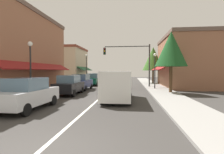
{
  "coord_description": "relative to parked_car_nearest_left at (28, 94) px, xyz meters",
  "views": [
    {
      "loc": [
        2.41,
        -3.92,
        2.14
      ],
      "look_at": [
        0.53,
        13.22,
        1.53
      ],
      "focal_mm": 27.54,
      "sensor_mm": 36.0,
      "label": 1
    }
  ],
  "objects": [
    {
      "name": "storefront_far_left",
      "position": [
        -6.49,
        23.04,
        2.42
      ],
      "size": [
        7.23,
        8.2,
        6.6
      ],
      "color": "#BCAD8E",
      "rests_on": "ground"
    },
    {
      "name": "tree_right_far",
      "position": [
        9.39,
        20.65,
        3.3
      ],
      "size": [
        3.56,
        3.56,
        6.16
      ],
      "color": "#4C331E",
      "rests_on": "ground"
    },
    {
      "name": "parked_car_distant_left",
      "position": [
        0.01,
        20.4,
        0.0
      ],
      "size": [
        1.79,
        4.11,
        1.77
      ],
      "rotation": [
        0.0,
        0.0,
        0.0
      ],
      "color": "#4C5156",
      "rests_on": "ground"
    },
    {
      "name": "tree_right_near",
      "position": [
        9.44,
        7.93,
        3.32
      ],
      "size": [
        3.0,
        3.0,
        5.88
      ],
      "color": "#4C331E",
      "rests_on": "ground"
    },
    {
      "name": "sidewalk_right",
      "position": [
        8.76,
        13.04,
        -0.82
      ],
      "size": [
        2.6,
        56.0,
        0.12
      ],
      "primitive_type": "cube",
      "color": "gray",
      "rests_on": "ground"
    },
    {
      "name": "storefront_right_block",
      "position": [
        12.74,
        15.04,
        2.49
      ],
      "size": [
        6.69,
        10.2,
        6.73
      ],
      "color": "#8E5B42",
      "rests_on": "ground"
    },
    {
      "name": "storefront_left_block",
      "position": [
        -6.41,
        7.04,
        3.23
      ],
      "size": [
        7.04,
        14.2,
        8.22
      ],
      "color": "#8E5B42",
      "rests_on": "ground"
    },
    {
      "name": "ground_plane",
      "position": [
        3.26,
        13.04,
        -0.88
      ],
      "size": [
        80.0,
        80.0,
        0.0
      ],
      "primitive_type": "plane",
      "color": "#33302D"
    },
    {
      "name": "van_in_lane",
      "position": [
        4.71,
        3.57,
        0.27
      ],
      "size": [
        2.02,
        5.19,
        2.12
      ],
      "rotation": [
        0.0,
        0.0,
        0.0
      ],
      "color": "silver",
      "rests_on": "ground"
    },
    {
      "name": "street_lamp_left_far",
      "position": [
        -1.91,
        19.89,
        2.46
      ],
      "size": [
        0.36,
        0.36,
        4.99
      ],
      "color": "black",
      "rests_on": "ground"
    },
    {
      "name": "parked_car_third_left",
      "position": [
        0.09,
        10.07,
        0.0
      ],
      "size": [
        1.79,
        4.1,
        1.77
      ],
      "rotation": [
        0.0,
        0.0,
        -0.0
      ],
      "color": "navy",
      "rests_on": "ground"
    },
    {
      "name": "street_lamp_left_near",
      "position": [
        -1.88,
        3.35,
        2.1
      ],
      "size": [
        0.36,
        0.36,
        4.36
      ],
      "color": "black",
      "rests_on": "ground"
    },
    {
      "name": "street_lamp_right_mid",
      "position": [
        8.42,
        11.32,
        1.99
      ],
      "size": [
        0.36,
        0.36,
        4.18
      ],
      "color": "black",
      "rests_on": "ground"
    },
    {
      "name": "lane_center_stripe",
      "position": [
        3.26,
        13.04,
        -0.88
      ],
      "size": [
        0.14,
        52.0,
        0.01
      ],
      "primitive_type": "cube",
      "color": "silver",
      "rests_on": "ground"
    },
    {
      "name": "parked_car_far_left",
      "position": [
        0.14,
        16.11,
        0.0
      ],
      "size": [
        1.88,
        4.15,
        1.77
      ],
      "rotation": [
        0.0,
        0.0,
        -0.03
      ],
      "color": "#0F4C33",
      "rests_on": "ground"
    },
    {
      "name": "sidewalk_left",
      "position": [
        -2.24,
        13.04,
        -0.82
      ],
      "size": [
        2.6,
        56.0,
        0.12
      ],
      "primitive_type": "cube",
      "color": "#A39E99",
      "rests_on": "ground"
    },
    {
      "name": "traffic_signal_mast_arm",
      "position": [
        5.9,
        13.76,
        3.02
      ],
      "size": [
        6.09,
        0.5,
        5.61
      ],
      "color": "#333333",
      "rests_on": "ground"
    },
    {
      "name": "parked_car_second_left",
      "position": [
        0.18,
        6.0,
        0.0
      ],
      "size": [
        1.87,
        4.14,
        1.77
      ],
      "rotation": [
        0.0,
        0.0,
        0.03
      ],
      "color": "black",
      "rests_on": "ground"
    },
    {
      "name": "parked_car_nearest_left",
      "position": [
        0.0,
        0.0,
        0.0
      ],
      "size": [
        1.87,
        4.14,
        1.77
      ],
      "rotation": [
        0.0,
        0.0,
        -0.03
      ],
      "color": "#B7BABF",
      "rests_on": "ground"
    }
  ]
}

